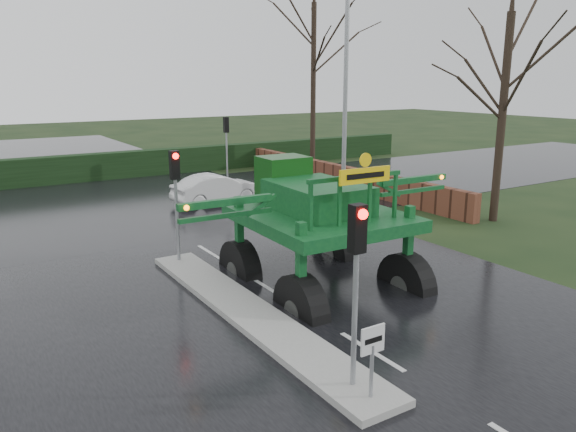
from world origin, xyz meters
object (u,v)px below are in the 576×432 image
traffic_signal_near (357,257)px  white_sedan (217,203)px  traffic_signal_far (226,134)px  crop_sprayer (296,221)px  traffic_signal_mid (175,182)px  keep_left_sign (372,350)px  street_light_right (340,69)px

traffic_signal_near → white_sedan: 16.73m
traffic_signal_far → crop_sprayer: size_ratio=0.41×
traffic_signal_mid → keep_left_sign: bearing=-90.0°
traffic_signal_near → street_light_right: 16.46m
traffic_signal_mid → traffic_signal_far: size_ratio=1.00×
street_light_right → white_sedan: bearing=149.3°
traffic_signal_near → traffic_signal_mid: (0.00, 8.50, 0.00)m
traffic_signal_near → white_sedan: bearing=73.4°
keep_left_sign → traffic_signal_mid: size_ratio=0.38×
street_light_right → crop_sprayer: bearing=-131.9°
keep_left_sign → crop_sprayer: size_ratio=0.16×
traffic_signal_near → crop_sprayer: crop_sprayer is taller
keep_left_sign → white_sedan: size_ratio=0.33×
traffic_signal_mid → street_light_right: street_light_right is taller
traffic_signal_far → keep_left_sign: bearing=70.1°
street_light_right → crop_sprayer: (-8.29, -9.24, -3.73)m
keep_left_sign → street_light_right: size_ratio=0.14×
traffic_signal_far → traffic_signal_near: bearing=69.6°
crop_sprayer → traffic_signal_near: bearing=-106.1°
keep_left_sign → crop_sprayer: bearing=74.2°
traffic_signal_near → street_light_right: bearing=53.9°
traffic_signal_far → white_sedan: (-3.07, -5.18, -2.59)m
crop_sprayer → white_sedan: crop_sprayer is taller
crop_sprayer → white_sedan: (3.52, 12.07, -2.26)m
crop_sprayer → traffic_signal_far: bearing=70.8°
street_light_right → crop_sprayer: 12.96m
street_light_right → keep_left_sign: bearing=-125.1°
keep_left_sign → traffic_signal_near: (0.00, 0.49, 1.53)m
keep_left_sign → white_sedan: bearing=73.8°
white_sedan → traffic_signal_near: bearing=159.9°
street_light_right → traffic_signal_near: bearing=-126.1°
traffic_signal_far → white_sedan: size_ratio=0.86×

